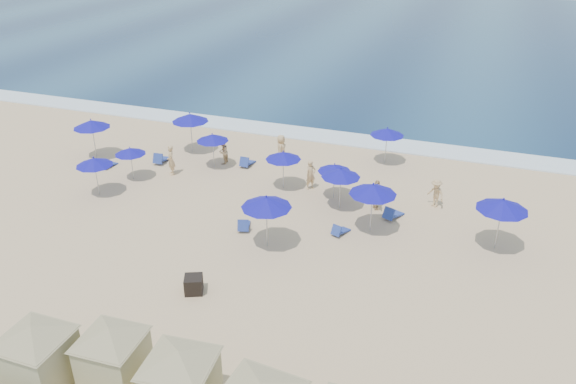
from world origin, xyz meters
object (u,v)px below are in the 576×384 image
object	(u,v)px
cabana_0	(36,348)
umbrella_8	(341,173)
umbrella_4	(212,138)
beachgoer_1	(223,152)
umbrella_2	(190,118)
beachgoer_2	(377,195)
umbrella_10	(373,189)
umbrella_11	(503,205)
umbrella_1	(130,151)
umbrella_6	(266,202)
umbrella_9	(387,132)
trash_bin	(194,285)
umbrella_3	(94,162)
cabana_1	(112,349)
umbrella_0	(91,124)
beachgoer_3	(436,193)
beachgoer_0	(171,160)
umbrella_7	(335,168)
beachgoer_4	(281,149)
beachgoer_5	(311,175)
cabana_2	(180,373)
umbrella_5	(283,156)

from	to	relation	value
cabana_0	umbrella_8	world-z (taller)	cabana_0
umbrella_4	beachgoer_1	xyz separation A→B (m)	(0.32, 0.69, -1.16)
umbrella_2	beachgoer_1	world-z (taller)	umbrella_2
umbrella_8	beachgoer_2	xyz separation A→B (m)	(1.87, 0.49, -1.21)
umbrella_10	umbrella_11	xyz separation A→B (m)	(5.90, 0.36, 0.04)
umbrella_1	beachgoer_2	bearing A→B (deg)	4.40
umbrella_6	umbrella_4	bearing A→B (deg)	131.12
umbrella_4	umbrella_10	world-z (taller)	umbrella_10
umbrella_8	umbrella_9	world-z (taller)	umbrella_9
umbrella_9	beachgoer_2	world-z (taller)	umbrella_9
beachgoer_1	trash_bin	bearing A→B (deg)	16.94
umbrella_8	beachgoer_1	size ratio (longest dim) A/B	1.50
umbrella_3	beachgoer_2	xyz separation A→B (m)	(15.04, 3.52, -1.15)
cabana_1	beachgoer_1	xyz separation A→B (m)	(-4.62, 17.91, -0.67)
cabana_0	umbrella_0	world-z (taller)	cabana_0
umbrella_0	umbrella_2	bearing A→B (deg)	28.81
trash_bin	beachgoer_1	distance (m)	13.41
cabana_0	umbrella_3	distance (m)	14.36
umbrella_9	beachgoer_3	size ratio (longest dim) A/B	1.50
beachgoer_0	beachgoer_2	distance (m)	12.54
cabana_1	umbrella_9	distance (m)	22.04
umbrella_3	umbrella_2	bearing A→B (deg)	75.38
umbrella_1	umbrella_7	xyz separation A→B (m)	(11.89, 1.62, 0.05)
beachgoer_4	beachgoer_5	xyz separation A→B (m)	(2.85, -2.84, -0.08)
beachgoer_1	umbrella_8	bearing A→B (deg)	65.43
umbrella_6	cabana_2	bearing A→B (deg)	-83.65
cabana_1	umbrella_8	xyz separation A→B (m)	(3.82, 14.65, 0.60)
cabana_2	umbrella_5	distance (m)	16.40
umbrella_8	beachgoer_1	distance (m)	9.14
umbrella_4	beachgoer_0	size ratio (longest dim) A/B	1.21
cabana_1	beachgoer_0	xyz separation A→B (m)	(-6.85, 15.37, -0.53)
umbrella_3	umbrella_0	bearing A→B (deg)	128.17
umbrella_1	beachgoer_4	bearing A→B (deg)	34.54
trash_bin	umbrella_4	size ratio (longest dim) A/B	0.33
umbrella_0	beachgoer_2	size ratio (longest dim) A/B	1.55
umbrella_9	beachgoer_3	xyz separation A→B (m)	(3.65, -4.93, -1.28)
beachgoer_0	cabana_1	bearing A→B (deg)	-14.64
cabana_2	umbrella_11	world-z (taller)	umbrella_11
umbrella_7	beachgoer_5	bearing A→B (deg)	156.19
umbrella_1	umbrella_7	size ratio (longest dim) A/B	0.97
umbrella_8	beachgoer_1	bearing A→B (deg)	158.85
cabana_1	umbrella_0	bearing A→B (deg)	128.63
umbrella_1	umbrella_8	bearing A→B (deg)	2.82
cabana_1	umbrella_11	world-z (taller)	umbrella_11
cabana_2	beachgoer_1	size ratio (longest dim) A/B	2.71
umbrella_7	umbrella_8	bearing A→B (deg)	-58.55
umbrella_2	umbrella_5	distance (m)	8.17
beachgoer_5	umbrella_7	bearing A→B (deg)	-76.16
cabana_1	beachgoer_3	xyz separation A→B (m)	(8.62, 16.53, -0.66)
umbrella_1	umbrella_11	xyz separation A→B (m)	(20.49, -0.86, 0.56)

